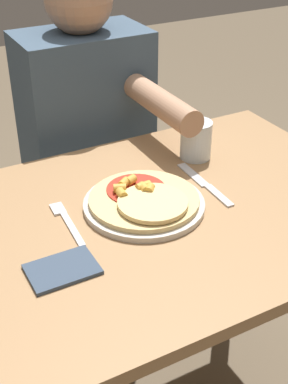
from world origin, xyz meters
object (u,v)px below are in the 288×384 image
at_px(dining_table, 165,258).
at_px(drinking_glass, 196,140).
at_px(pizza, 145,199).
at_px(plate, 144,205).
at_px(person_diner, 89,138).
at_px(knife, 205,185).
at_px(fork, 66,221).

height_order(dining_table, drinking_glass, drinking_glass).
bearing_deg(pizza, plate, 81.81).
xyz_separation_m(dining_table, person_diner, (0.04, 0.54, 0.07)).
height_order(plate, knife, plate).
relative_size(dining_table, knife, 4.58).
height_order(drinking_glass, person_diner, person_diner).
xyz_separation_m(drinking_glass, person_diner, (-0.15, 0.36, -0.12)).
relative_size(dining_table, person_diner, 0.84).
bearing_deg(person_diner, pizza, -99.05).
distance_m(dining_table, plate, 0.16).
height_order(dining_table, plate, plate).
bearing_deg(drinking_glass, pizza, -146.95).
relative_size(plate, fork, 1.55).
xyz_separation_m(pizza, knife, (0.17, 0.02, -0.02)).
height_order(pizza, drinking_glass, drinking_glass).
xyz_separation_m(dining_table, pizza, (-0.04, 0.02, 0.17)).
bearing_deg(fork, plate, -9.81).
bearing_deg(dining_table, pizza, 149.94).
bearing_deg(dining_table, person_diner, 85.86).
height_order(fork, person_diner, person_diner).
bearing_deg(drinking_glass, plate, -147.66).
bearing_deg(dining_table, knife, 17.58).
distance_m(drinking_glass, person_diner, 0.41).
bearing_deg(person_diner, knife, -79.44).
height_order(fork, knife, same).
relative_size(dining_table, drinking_glass, 10.15).
distance_m(knife, person_diner, 0.51).
distance_m(fork, drinking_glass, 0.43).
relative_size(drinking_glass, person_diner, 0.08).
xyz_separation_m(dining_table, drinking_glass, (0.19, 0.18, 0.19)).
xyz_separation_m(plate, pizza, (-0.00, -0.00, 0.02)).
xyz_separation_m(dining_table, plate, (-0.04, 0.03, 0.15)).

